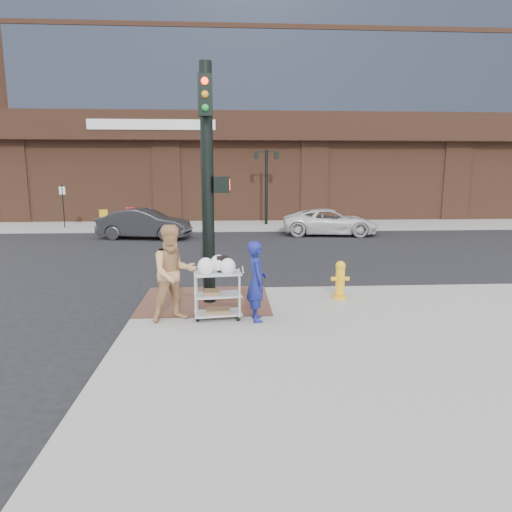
{
  "coord_description": "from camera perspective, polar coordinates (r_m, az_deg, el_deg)",
  "views": [
    {
      "loc": [
        -0.07,
        -8.92,
        2.95
      ],
      "look_at": [
        0.49,
        0.33,
        1.25
      ],
      "focal_mm": 32.0,
      "sensor_mm": 36.0,
      "label": 1
    }
  ],
  "objects": [
    {
      "name": "ground",
      "position": [
        9.39,
        -2.91,
        -7.92
      ],
      "size": [
        220.0,
        220.0,
        0.0
      ],
      "primitive_type": "plane",
      "color": "black",
      "rests_on": "ground"
    },
    {
      "name": "sidewalk_far",
      "position": [
        42.9,
        13.67,
        6.25
      ],
      "size": [
        65.0,
        36.0,
        0.15
      ],
      "primitive_type": "cube",
      "color": "gray",
      "rests_on": "ground"
    },
    {
      "name": "brick_curb_ramp",
      "position": [
        10.22,
        -6.35,
        -5.53
      ],
      "size": [
        2.8,
        2.4,
        0.01
      ],
      "primitive_type": "cube",
      "color": "brown",
      "rests_on": "sidewalk_near"
    },
    {
      "name": "bank_building",
      "position": [
        41.77,
        4.05,
        25.92
      ],
      "size": [
        42.0,
        26.0,
        28.0
      ],
      "primitive_type": "cube",
      "color": "brown",
      "rests_on": "sidewalk_far"
    },
    {
      "name": "lamp_post",
      "position": [
        25.01,
        1.3,
        9.63
      ],
      "size": [
        1.32,
        0.22,
        4.0
      ],
      "color": "black",
      "rests_on": "sidewalk_far"
    },
    {
      "name": "parking_sign",
      "position": [
        25.42,
        -22.95,
        5.74
      ],
      "size": [
        0.05,
        0.05,
        2.2
      ],
      "primitive_type": "cylinder",
      "color": "black",
      "rests_on": "sidewalk_far"
    },
    {
      "name": "traffic_signal_pole",
      "position": [
        9.7,
        -5.97,
        9.64
      ],
      "size": [
        0.61,
        0.51,
        5.0
      ],
      "color": "black",
      "rests_on": "sidewalk_near"
    },
    {
      "name": "woman_blue",
      "position": [
        8.65,
        0.08,
        -3.16
      ],
      "size": [
        0.42,
        0.59,
        1.54
      ],
      "primitive_type": "imported",
      "rotation": [
        0.0,
        0.0,
        1.66
      ],
      "color": "navy",
      "rests_on": "sidewalk_near"
    },
    {
      "name": "pedestrian_tan",
      "position": [
        8.78,
        -10.26,
        -2.12
      ],
      "size": [
        1.11,
        1.01,
        1.84
      ],
      "primitive_type": "imported",
      "rotation": [
        0.0,
        0.0,
        0.43
      ],
      "color": "tan",
      "rests_on": "sidewalk_near"
    },
    {
      "name": "sedan_dark",
      "position": [
        21.21,
        -13.78,
        3.93
      ],
      "size": [
        4.28,
        2.13,
        1.35
      ],
      "primitive_type": "imported",
      "rotation": [
        0.0,
        0.0,
        1.39
      ],
      "color": "black",
      "rests_on": "ground"
    },
    {
      "name": "minivan_white",
      "position": [
        22.13,
        9.25,
        4.22
      ],
      "size": [
        4.69,
        2.58,
        1.24
      ],
      "primitive_type": "imported",
      "rotation": [
        0.0,
        0.0,
        1.45
      ],
      "color": "silver",
      "rests_on": "ground"
    },
    {
      "name": "utility_cart",
      "position": [
        8.84,
        -4.8,
        -4.32
      ],
      "size": [
        0.95,
        0.61,
        1.24
      ],
      "color": "#B4B5BA",
      "rests_on": "sidewalk_near"
    },
    {
      "name": "fire_hydrant",
      "position": [
        10.39,
        10.47,
        -2.91
      ],
      "size": [
        0.41,
        0.28,
        0.86
      ],
      "color": "#FBB115",
      "rests_on": "sidewalk_near"
    },
    {
      "name": "newsbox_red",
      "position": [
        24.69,
        -15.42,
        4.7
      ],
      "size": [
        0.49,
        0.46,
        1.02
      ],
      "primitive_type": "cube",
      "rotation": [
        0.0,
        0.0,
        0.18
      ],
      "color": "red",
      "rests_on": "sidewalk_far"
    },
    {
      "name": "newsbox_yellow",
      "position": [
        24.76,
        -18.51,
        4.44
      ],
      "size": [
        0.49,
        0.47,
        0.93
      ],
      "primitive_type": "cube",
      "rotation": [
        0.0,
        0.0,
        0.39
      ],
      "color": "gold",
      "rests_on": "sidewalk_far"
    },
    {
      "name": "newsbox_blue",
      "position": [
        24.67,
        -13.43,
        4.71
      ],
      "size": [
        0.48,
        0.46,
        0.96
      ],
      "primitive_type": "cube",
      "rotation": [
        0.0,
        0.0,
        -0.26
      ],
      "color": "navy",
      "rests_on": "sidewalk_far"
    }
  ]
}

